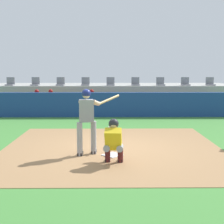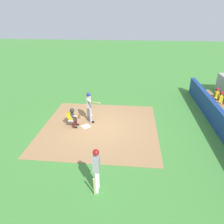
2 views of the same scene
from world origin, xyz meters
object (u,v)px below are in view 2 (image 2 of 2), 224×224
at_px(on_deck_batter, 96,168).
at_px(dugout_player_1, 218,100).
at_px(catcher_crouched, 73,117).
at_px(batter_at_plate, 89,105).
at_px(home_plate, 86,126).
at_px(dugout_player_0, 214,96).

relative_size(on_deck_batter, dugout_player_1, 1.37).
relative_size(catcher_crouched, dugout_player_1, 1.12).
relative_size(batter_at_plate, dugout_player_1, 1.39).
relative_size(home_plate, dugout_player_0, 0.34).
height_order(home_plate, dugout_player_1, dugout_player_1).
height_order(catcher_crouched, on_deck_batter, on_deck_batter).
relative_size(catcher_crouched, dugout_player_0, 1.12).
bearing_deg(on_deck_batter, dugout_player_1, 138.99).
bearing_deg(dugout_player_0, dugout_player_1, 0.00).
bearing_deg(home_plate, dugout_player_1, 110.98).
bearing_deg(on_deck_batter, home_plate, -162.98).
bearing_deg(dugout_player_1, home_plate, -69.02).
xyz_separation_m(on_deck_batter, dugout_player_0, (-8.46, 6.73, -0.35)).
xyz_separation_m(catcher_crouched, on_deck_batter, (4.60, 2.12, 0.41)).
height_order(home_plate, dugout_player_0, dugout_player_0).
distance_m(on_deck_batter, dugout_player_1, 10.26).
bearing_deg(catcher_crouched, dugout_player_0, 113.52).
relative_size(on_deck_batter, dugout_player_0, 1.37).
bearing_deg(on_deck_batter, dugout_player_0, 141.48).
height_order(home_plate, batter_at_plate, batter_at_plate).
xyz_separation_m(home_plate, catcher_crouched, (0.01, -0.71, 0.58)).
bearing_deg(dugout_player_0, on_deck_batter, -38.52).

